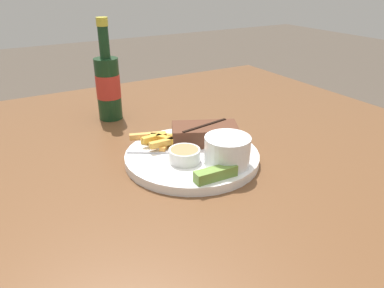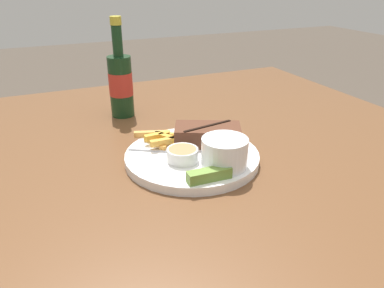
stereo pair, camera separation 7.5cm
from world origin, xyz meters
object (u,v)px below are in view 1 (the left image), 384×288
pickle_spear (216,174)px  dipping_sauce_cup (184,155)px  steak_portion (205,134)px  dinner_plate (192,157)px  knife_utensil (191,145)px  coleslaw_cup (227,149)px  fork_utensil (157,152)px  beer_bottle (108,85)px

pickle_spear → dipping_sauce_cup: bearing=100.0°
steak_portion → dipping_sauce_cup: steak_portion is taller
dipping_sauce_cup → pickle_spear: bearing=-80.0°
dinner_plate → dipping_sauce_cup: 0.05m
steak_portion → knife_utensil: (-0.04, -0.01, -0.02)m
coleslaw_cup → dipping_sauce_cup: (-0.06, 0.05, -0.02)m
fork_utensil → dipping_sauce_cup: bearing=-32.6°
fork_utensil → steak_portion: bearing=29.2°
dinner_plate → fork_utensil: (-0.06, 0.04, 0.01)m
fork_utensil → beer_bottle: beer_bottle is taller
coleslaw_cup → fork_utensil: (-0.09, 0.11, -0.03)m
steak_portion → beer_bottle: beer_bottle is taller
coleslaw_cup → beer_bottle: bearing=103.4°
dinner_plate → knife_utensil: bearing=61.8°
coleslaw_cup → beer_bottle: size_ratio=0.34×
coleslaw_cup → pickle_spear: coleslaw_cup is taller
pickle_spear → knife_utensil: (0.03, 0.14, -0.01)m
dipping_sauce_cup → fork_utensil: 0.07m
beer_bottle → pickle_spear: bearing=-83.9°
pickle_spear → beer_bottle: (-0.05, 0.43, 0.06)m
dipping_sauce_cup → knife_utensil: bearing=48.3°
dinner_plate → beer_bottle: size_ratio=1.07×
dinner_plate → knife_utensil: (0.01, 0.03, 0.01)m
fork_utensil → beer_bottle: 0.29m
steak_portion → coleslaw_cup: coleslaw_cup is taller
dipping_sauce_cup → beer_bottle: (-0.03, 0.34, 0.06)m
coleslaw_cup → pickle_spear: 0.06m
coleslaw_cup → dipping_sauce_cup: coleslaw_cup is taller
steak_portion → pickle_spear: steak_portion is taller
dinner_plate → steak_portion: steak_portion is taller
pickle_spear → fork_utensil: 0.15m
coleslaw_cup → dipping_sauce_cup: bearing=140.9°
dinner_plate → coleslaw_cup: 0.09m
pickle_spear → dinner_plate: bearing=82.0°
dipping_sauce_cup → beer_bottle: size_ratio=0.24×
pickle_spear → coleslaw_cup: bearing=35.3°
knife_utensil → pickle_spear: bearing=-158.2°
beer_bottle → dipping_sauce_cup: bearing=-84.9°
dinner_plate → pickle_spear: size_ratio=3.34×
steak_portion → dipping_sauce_cup: size_ratio=2.55×
dinner_plate → beer_bottle: bearing=100.9°
steak_portion → beer_bottle: size_ratio=0.61×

